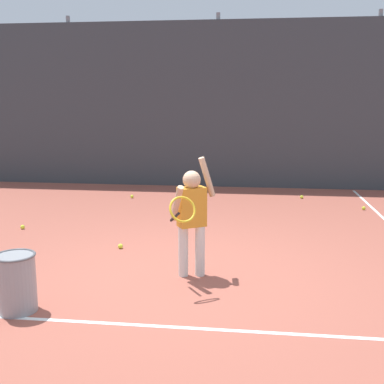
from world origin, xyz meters
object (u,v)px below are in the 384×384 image
(ball_hopper, at_px, (16,282))
(tennis_ball_4, at_px, (120,246))
(tennis_ball_1, at_px, (364,208))
(tennis_ball_5, at_px, (23,227))
(tennis_ball_7, at_px, (302,197))
(tennis_ball_3, at_px, (132,196))
(tennis_player, at_px, (191,214))

(ball_hopper, height_order, tennis_ball_4, ball_hopper)
(ball_hopper, bearing_deg, tennis_ball_1, 48.55)
(tennis_ball_5, height_order, tennis_ball_7, same)
(tennis_ball_1, height_order, tennis_ball_5, same)
(tennis_ball_3, height_order, tennis_ball_4, same)
(ball_hopper, xyz_separation_m, tennis_ball_1, (4.19, 4.75, -0.26))
(tennis_player, relative_size, tennis_ball_7, 20.46)
(tennis_ball_4, bearing_deg, tennis_ball_1, 36.28)
(tennis_ball_7, bearing_deg, tennis_ball_5, -147.48)
(tennis_ball_3, xyz_separation_m, tennis_ball_5, (-1.10, -2.50, 0.00))
(ball_hopper, height_order, tennis_ball_7, ball_hopper)
(ball_hopper, xyz_separation_m, tennis_ball_3, (-0.22, 5.26, -0.26))
(tennis_ball_3, distance_m, tennis_ball_4, 3.33)
(tennis_player, relative_size, tennis_ball_4, 20.46)
(tennis_ball_3, bearing_deg, tennis_ball_4, -78.56)
(ball_hopper, height_order, tennis_ball_5, ball_hopper)
(tennis_ball_4, bearing_deg, tennis_ball_5, 156.48)
(ball_hopper, xyz_separation_m, tennis_ball_7, (3.18, 5.63, -0.26))
(tennis_player, height_order, tennis_ball_7, tennis_player)
(tennis_player, distance_m, tennis_ball_1, 4.57)
(tennis_ball_1, distance_m, tennis_ball_3, 4.44)
(tennis_player, xyz_separation_m, tennis_ball_1, (2.68, 3.64, -0.69))
(tennis_ball_4, distance_m, tennis_ball_7, 4.55)
(tennis_ball_1, bearing_deg, tennis_ball_3, 173.43)
(ball_hopper, bearing_deg, tennis_player, 36.09)
(tennis_player, bearing_deg, tennis_ball_5, 119.53)
(ball_hopper, distance_m, tennis_ball_5, 3.07)
(tennis_ball_1, distance_m, tennis_ball_7, 1.34)
(tennis_player, relative_size, tennis_ball_5, 20.46)
(tennis_player, xyz_separation_m, tennis_ball_4, (-1.07, 0.89, -0.69))
(ball_hopper, relative_size, tennis_ball_1, 8.52)
(tennis_ball_1, bearing_deg, tennis_ball_5, -160.16)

